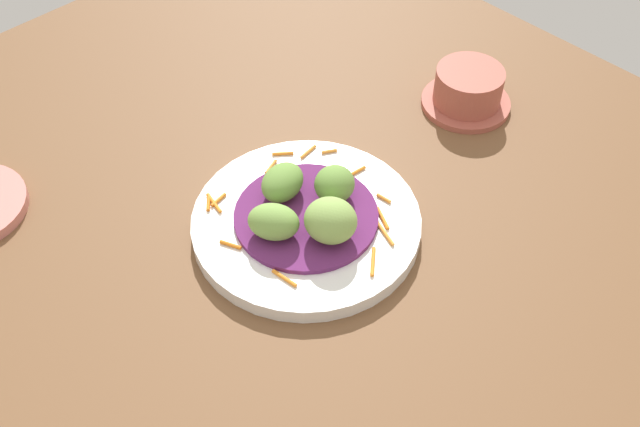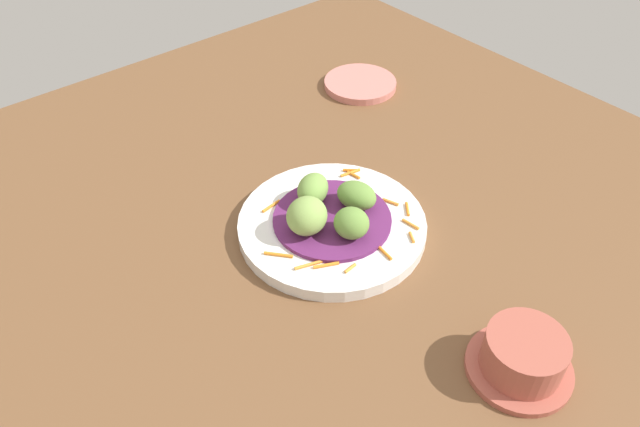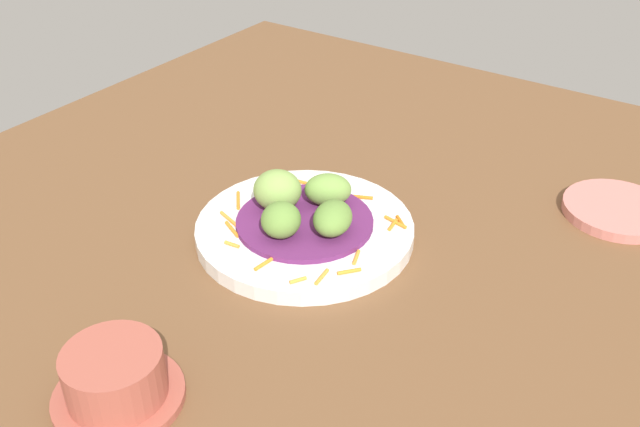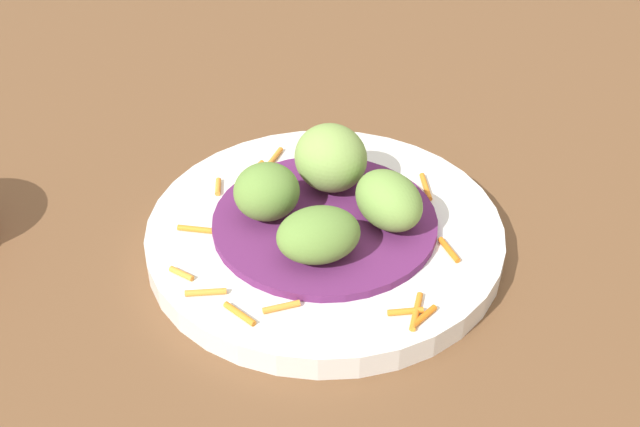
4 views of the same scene
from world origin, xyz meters
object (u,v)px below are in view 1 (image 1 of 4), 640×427
at_px(guac_scoop_left, 282,182).
at_px(guac_scoop_right, 331,221).
at_px(guac_scoop_back, 334,184).
at_px(terracotta_bowl, 468,90).
at_px(main_plate, 306,223).
at_px(guac_scoop_center, 276,220).

height_order(guac_scoop_left, guac_scoop_right, guac_scoop_right).
xyz_separation_m(guac_scoop_back, terracotta_bowl, (0.01, -0.25, -0.02)).
height_order(main_plate, guac_scoop_back, guac_scoop_back).
xyz_separation_m(guac_scoop_center, guac_scoop_back, (-0.01, -0.08, 0.00)).
bearing_deg(terracotta_bowl, main_plate, 92.22).
xyz_separation_m(guac_scoop_left, guac_scoop_right, (-0.08, 0.01, 0.01)).
bearing_deg(guac_scoop_center, main_plate, -94.04).
distance_m(guac_scoop_left, terracotta_bowl, 0.29).
bearing_deg(guac_scoop_center, terracotta_bowl, -88.53).
relative_size(guac_scoop_left, guac_scoop_back, 1.21).
bearing_deg(guac_scoop_center, guac_scoop_right, -139.04).
bearing_deg(guac_scoop_back, guac_scoop_right, 130.96).
bearing_deg(guac_scoop_left, guac_scoop_center, 130.96).
xyz_separation_m(guac_scoop_left, guac_scoop_back, (-0.04, -0.04, 0.00)).
height_order(guac_scoop_left, guac_scoop_back, guac_scoop_back).
relative_size(main_plate, guac_scoop_left, 4.53).
xyz_separation_m(guac_scoop_center, guac_scoop_right, (-0.04, -0.04, 0.00)).
height_order(guac_scoop_center, guac_scoop_back, guac_scoop_back).
xyz_separation_m(main_plate, guac_scoop_back, (-0.00, -0.04, 0.03)).
relative_size(guac_scoop_center, terracotta_bowl, 0.48).
bearing_deg(guac_scoop_back, guac_scoop_left, 40.96).
distance_m(guac_scoop_center, guac_scoop_back, 0.08).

